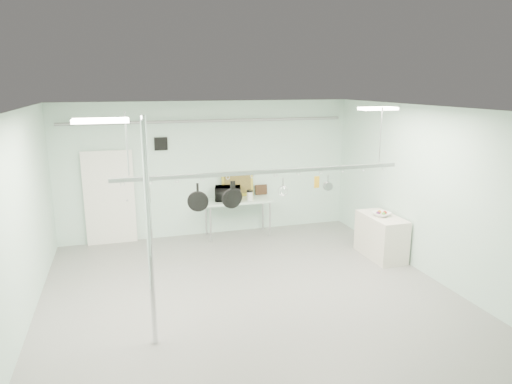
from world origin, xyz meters
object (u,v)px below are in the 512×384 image
object	(u,v)px
prep_table	(238,202)
side_cabinet	(381,236)
microwave	(228,193)
coffee_canister	(250,196)
fruit_bowl	(381,214)
skillet_mid	(234,192)
pot_rack	(264,170)
skillet_right	(232,194)
skillet_left	(198,197)
chrome_pole	(150,236)

from	to	relation	value
prep_table	side_cabinet	distance (m)	3.39
microwave	coffee_canister	distance (m)	0.52
fruit_bowl	skillet_mid	distance (m)	3.71
prep_table	pot_rack	world-z (taller)	pot_rack
pot_rack	microwave	size ratio (longest dim) A/B	7.96
fruit_bowl	skillet_right	distance (m)	3.75
prep_table	pot_rack	xyz separation A→B (m)	(-0.40, -3.30, 1.40)
coffee_canister	skillet_left	bearing A→B (deg)	-118.94
side_cabinet	skillet_right	size ratio (longest dim) A/B	2.81
chrome_pole	coffee_canister	bearing A→B (deg)	57.76
skillet_mid	skillet_right	size ratio (longest dim) A/B	0.88
side_cabinet	coffee_canister	bearing A→B (deg)	138.01
side_cabinet	skillet_mid	xyz separation A→B (m)	(-3.45, -1.10, 1.45)
coffee_canister	skillet_right	world-z (taller)	skillet_right
side_cabinet	skillet_mid	distance (m)	3.90
prep_table	chrome_pole	bearing A→B (deg)	-118.71
microwave	coffee_canister	xyz separation A→B (m)	(0.50, -0.12, -0.07)
prep_table	microwave	world-z (taller)	microwave
prep_table	coffee_canister	world-z (taller)	coffee_canister
skillet_left	side_cabinet	bearing A→B (deg)	29.51
pot_rack	skillet_mid	size ratio (longest dim) A/B	12.73
coffee_canister	skillet_mid	bearing A→B (deg)	-110.16
chrome_pole	skillet_left	world-z (taller)	chrome_pole
chrome_pole	pot_rack	distance (m)	2.19
prep_table	coffee_canister	bearing A→B (deg)	-28.15
skillet_left	skillet_mid	size ratio (longest dim) A/B	1.19
chrome_pole	pot_rack	world-z (taller)	chrome_pole
side_cabinet	fruit_bowl	bearing A→B (deg)	-166.64
chrome_pole	coffee_canister	xyz separation A→B (m)	(2.56, 4.06, -0.60)
skillet_left	pot_rack	bearing A→B (deg)	14.27
microwave	skillet_mid	bearing A→B (deg)	91.82
pot_rack	fruit_bowl	distance (m)	3.37
chrome_pole	coffee_canister	world-z (taller)	chrome_pole
chrome_pole	skillet_left	xyz separation A→B (m)	(0.81, 0.90, 0.26)
pot_rack	microwave	world-z (taller)	pot_rack
fruit_bowl	prep_table	bearing A→B (deg)	138.77
prep_table	fruit_bowl	world-z (taller)	fruit_bowl
skillet_right	fruit_bowl	bearing A→B (deg)	19.84
chrome_pole	skillet_mid	distance (m)	1.69
chrome_pole	skillet_mid	world-z (taller)	chrome_pole
prep_table	skillet_mid	world-z (taller)	skillet_mid
pot_rack	skillet_right	distance (m)	0.65
coffee_canister	side_cabinet	bearing A→B (deg)	-41.99
chrome_pole	side_cabinet	size ratio (longest dim) A/B	2.67
prep_table	pot_rack	size ratio (longest dim) A/B	0.33
skillet_left	skillet_mid	xyz separation A→B (m)	(0.59, 0.00, 0.04)
chrome_pole	microwave	size ratio (longest dim) A/B	5.31
chrome_pole	skillet_right	world-z (taller)	chrome_pole
skillet_mid	skillet_right	world-z (taller)	same
side_cabinet	pot_rack	xyz separation A→B (m)	(-2.95, -1.10, 1.78)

